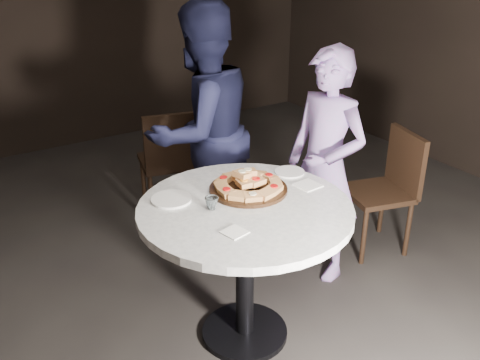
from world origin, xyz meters
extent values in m
plane|color=black|center=(0.00, 0.00, 0.00)|extent=(7.00, 7.00, 0.00)
cylinder|color=black|center=(-0.12, -0.14, 0.02)|extent=(0.64, 0.64, 0.03)
cylinder|color=black|center=(-0.12, -0.14, 0.43)|extent=(0.13, 0.13, 0.78)
cylinder|color=silver|center=(-0.12, -0.14, 0.83)|extent=(1.44, 1.44, 0.05)
cylinder|color=black|center=(0.00, 0.00, 0.86)|extent=(0.55, 0.55, 0.02)
cube|color=#BB7F48|center=(0.15, 0.01, 0.89)|extent=(0.09, 0.11, 0.04)
cylinder|color=red|center=(0.15, 0.01, 0.91)|extent=(0.05, 0.05, 0.01)
cube|color=#BB7F48|center=(0.12, 0.09, 0.89)|extent=(0.12, 0.12, 0.04)
cube|color=#BB7F48|center=(0.06, 0.14, 0.89)|extent=(0.11, 0.11, 0.04)
cylinder|color=beige|center=(0.06, 0.14, 0.91)|extent=(0.06, 0.06, 0.01)
cube|color=#BB7F48|center=(-0.01, 0.15, 0.89)|extent=(0.10, 0.08, 0.04)
cube|color=#BB7F48|center=(-0.09, 0.12, 0.89)|extent=(0.11, 0.11, 0.04)
cylinder|color=red|center=(-0.09, 0.12, 0.91)|extent=(0.06, 0.06, 0.01)
cube|color=#BB7F48|center=(-0.14, 0.06, 0.89)|extent=(0.10, 0.11, 0.04)
cube|color=#BB7F48|center=(-0.15, -0.01, 0.89)|extent=(0.08, 0.10, 0.04)
cylinder|color=red|center=(-0.15, -0.01, 0.91)|extent=(0.05, 0.05, 0.01)
cube|color=#BB7F48|center=(-0.12, -0.08, 0.89)|extent=(0.11, 0.12, 0.04)
cube|color=#BB7F48|center=(-0.06, -0.13, 0.89)|extent=(0.11, 0.10, 0.04)
cylinder|color=beige|center=(-0.06, -0.13, 0.91)|extent=(0.06, 0.06, 0.01)
cube|color=#BB7F48|center=(0.01, -0.15, 0.89)|extent=(0.11, 0.09, 0.04)
cube|color=#BB7F48|center=(0.08, -0.12, 0.89)|extent=(0.11, 0.10, 0.04)
cylinder|color=red|center=(0.08, -0.12, 0.91)|extent=(0.06, 0.06, 0.01)
cube|color=#BB7F48|center=(0.13, -0.06, 0.89)|extent=(0.10, 0.11, 0.04)
cube|color=#BB7F48|center=(0.04, 0.02, 0.92)|extent=(0.11, 0.11, 0.04)
cylinder|color=#2D6B1E|center=(0.04, 0.02, 0.94)|extent=(0.06, 0.06, 0.01)
cube|color=#BB7F48|center=(-0.02, 0.04, 0.92)|extent=(0.07, 0.09, 0.04)
cylinder|color=beige|center=(-0.02, 0.04, 0.94)|extent=(0.04, 0.04, 0.01)
cube|color=#BB7F48|center=(-0.04, -0.02, 0.92)|extent=(0.08, 0.10, 0.04)
cylinder|color=orange|center=(-0.04, -0.02, 0.94)|extent=(0.05, 0.05, 0.01)
cube|color=#BB7F48|center=(0.02, -0.04, 0.92)|extent=(0.10, 0.08, 0.03)
cylinder|color=red|center=(0.02, -0.04, 0.94)|extent=(0.05, 0.05, 0.01)
cube|color=#BB7F48|center=(0.01, 0.03, 0.95)|extent=(0.11, 0.10, 0.04)
cylinder|color=beige|center=(0.01, 0.03, 0.97)|extent=(0.05, 0.05, 0.01)
cube|color=#BB7F48|center=(-0.03, 0.02, 0.95)|extent=(0.09, 0.10, 0.04)
cylinder|color=beige|center=(-0.03, 0.02, 0.97)|extent=(0.05, 0.05, 0.01)
cylinder|color=white|center=(-0.41, 0.13, 0.86)|extent=(0.27, 0.27, 0.01)
cylinder|color=white|center=(0.34, 0.07, 0.86)|extent=(0.19, 0.19, 0.01)
imported|color=silver|center=(-0.28, -0.07, 0.89)|extent=(0.09, 0.09, 0.07)
cube|color=white|center=(-0.31, -0.34, 0.86)|extent=(0.12, 0.12, 0.01)
cube|color=white|center=(0.32, -0.13, 0.86)|extent=(0.14, 0.14, 0.01)
cube|color=black|center=(0.20, 1.47, 0.46)|extent=(0.52, 0.52, 0.04)
cube|color=black|center=(0.15, 1.26, 0.69)|extent=(0.43, 0.14, 0.46)
cylinder|color=black|center=(0.42, 1.61, 0.23)|extent=(0.04, 0.04, 0.46)
cylinder|color=black|center=(0.06, 1.69, 0.23)|extent=(0.04, 0.04, 0.46)
cylinder|color=black|center=(0.33, 1.25, 0.23)|extent=(0.04, 0.04, 0.46)
cylinder|color=black|center=(-0.03, 1.34, 0.23)|extent=(0.04, 0.04, 0.46)
cube|color=black|center=(1.21, 0.15, 0.44)|extent=(0.51, 0.51, 0.04)
cube|color=black|center=(1.41, 0.10, 0.67)|extent=(0.15, 0.41, 0.44)
cylinder|color=black|center=(1.09, 0.37, 0.22)|extent=(0.04, 0.04, 0.44)
cylinder|color=black|center=(0.99, 0.03, 0.22)|extent=(0.04, 0.04, 0.44)
cylinder|color=black|center=(1.43, 0.27, 0.22)|extent=(0.04, 0.04, 0.44)
cylinder|color=black|center=(1.34, -0.07, 0.22)|extent=(0.04, 0.04, 0.44)
imported|color=black|center=(0.20, 0.88, 0.89)|extent=(0.96, 0.80, 1.78)
imported|color=#866EAC|center=(0.69, 0.15, 0.78)|extent=(0.48, 0.63, 1.55)
camera|label=1|loc=(-1.48, -2.20, 2.16)|focal=40.00mm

